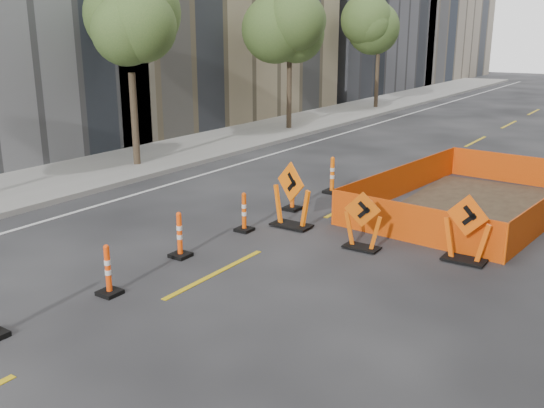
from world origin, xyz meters
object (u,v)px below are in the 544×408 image
Objects in this scene: channelizer_6 at (292,191)px; chevron_sign_center at (363,221)px; channelizer_5 at (244,212)px; channelizer_4 at (180,235)px; channelizer_7 at (332,175)px; chevron_sign_left at (292,195)px; chevron_sign_right at (467,228)px; channelizer_3 at (108,270)px.

chevron_sign_center is at bearing -30.80° from channelizer_6.
chevron_sign_center reaches higher than channelizer_5.
channelizer_4 is 0.95× the size of channelizer_6.
channelizer_6 is at bearing -91.14° from channelizer_7.
channelizer_5 is at bearing -111.36° from chevron_sign_left.
chevron_sign_right is at bearing 20.29° from chevron_sign_left.
channelizer_4 is 2.17m from channelizer_5.
channelizer_6 reaches higher than channelizer_3.
channelizer_6 is at bearing 89.76° from channelizer_5.
channelizer_6 is at bearing 91.00° from channelizer_3.
channelizer_7 is 6.04m from chevron_sign_right.
chevron_sign_right is (4.25, 0.04, -0.09)m from chevron_sign_left.
channelizer_4 is 6.50m from channelizer_7.
chevron_sign_left reaches higher than channelizer_5.
channelizer_4 is 1.04× the size of channelizer_5.
chevron_sign_left is at bearing 82.81° from channelizer_3.
chevron_sign_left is (0.88, 3.06, 0.32)m from channelizer_4.
channelizer_4 is 6.00m from chevron_sign_right.
channelizer_6 is 0.80× the size of chevron_sign_center.
chevron_sign_right is at bearing -13.84° from channelizer_6.
channelizer_4 is (-0.22, 2.17, 0.02)m from channelizer_3.
chevron_sign_left is at bearing -174.14° from chevron_sign_right.
chevron_sign_left reaches higher than chevron_sign_center.
chevron_sign_right reaches higher than chevron_sign_center.
chevron_sign_center is at bearing 40.88° from channelizer_4.
channelizer_3 is 0.88× the size of channelizer_7.
channelizer_7 is at bearing 108.73° from chevron_sign_center.
chevron_sign_left is at bearing 150.37° from chevron_sign_center.
channelizer_7 reaches higher than channelizer_4.
chevron_sign_left is (0.77, -1.27, 0.30)m from channelizer_6.
chevron_sign_right is at bearing 46.98° from channelizer_3.
channelizer_3 is 0.74× the size of chevron_sign_center.
chevron_sign_left reaches higher than channelizer_4.
chevron_sign_right is (4.91, 5.26, 0.25)m from channelizer_3.
channelizer_5 is at bearing -164.15° from chevron_sign_right.
channelizer_7 is (0.05, 4.33, 0.07)m from channelizer_5.
chevron_sign_center is 0.90× the size of chevron_sign_right.
chevron_sign_left is at bearing 48.83° from channelizer_5.
channelizer_7 is 3.53m from chevron_sign_left.
channelizer_3 is 2.18m from channelizer_4.
channelizer_7 is at bearing 88.65° from channelizer_4.
chevron_sign_center is (2.86, -3.89, 0.11)m from channelizer_7.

